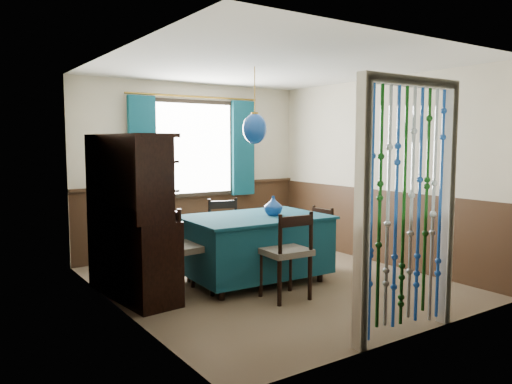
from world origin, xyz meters
TOP-DOWN VIEW (x-y plane):
  - floor at (0.00, 0.00)m, footprint 4.00×4.00m
  - ceiling at (0.00, 0.00)m, footprint 4.00×4.00m
  - wall_back at (0.00, 2.00)m, footprint 3.60×0.00m
  - wall_front at (0.00, -2.00)m, footprint 3.60×0.00m
  - wall_left at (-1.80, 0.00)m, footprint 0.00×4.00m
  - wall_right at (1.80, 0.00)m, footprint 0.00×4.00m
  - wainscot_back at (0.00, 1.99)m, footprint 3.60×0.00m
  - wainscot_front at (0.00, -1.99)m, footprint 3.60×0.00m
  - wainscot_left at (-1.79, 0.00)m, footprint 0.00×4.00m
  - wainscot_right at (1.79, 0.00)m, footprint 0.00×4.00m
  - window at (0.00, 1.95)m, footprint 1.32×0.12m
  - doorway at (0.00, -1.94)m, footprint 1.16×0.12m
  - dining_table at (-0.15, 0.13)m, footprint 1.68×1.19m
  - chair_near at (-0.24, -0.60)m, footprint 0.49×0.47m
  - chair_far at (-0.10, 0.86)m, footprint 0.53×0.51m
  - chair_left at (-1.07, 0.11)m, footprint 0.49×0.51m
  - chair_right at (0.77, 0.12)m, footprint 0.41×0.43m
  - sideboard at (-1.55, 0.39)m, footprint 0.59×1.36m
  - pendant_lamp at (-0.15, 0.13)m, footprint 0.28×0.28m
  - vase_table at (0.05, 0.04)m, footprint 0.24×0.24m
  - bowl_shelf at (-1.49, 0.11)m, footprint 0.22×0.22m
  - vase_sideboard at (-1.49, 0.70)m, footprint 0.21×0.21m

SIDE VIEW (x-z plane):
  - floor at x=0.00m, z-range 0.00..0.00m
  - chair_right at x=0.77m, z-range 0.03..0.85m
  - dining_table at x=-0.15m, z-range 0.06..0.85m
  - chair_far at x=-0.10m, z-range 0.03..0.93m
  - chair_near at x=-0.24m, z-range 0.03..0.96m
  - wainscot_back at x=0.00m, z-range -1.30..2.30m
  - wainscot_front at x=0.00m, z-range -1.30..2.30m
  - wainscot_left at x=-1.79m, z-range -1.50..2.50m
  - wainscot_right at x=1.79m, z-range -1.50..2.50m
  - chair_left at x=-1.07m, z-range 0.03..1.00m
  - sideboard at x=-1.55m, z-range -0.26..1.47m
  - vase_table at x=0.05m, z-range 0.79..0.99m
  - vase_sideboard at x=-1.49m, z-range 0.87..1.04m
  - doorway at x=0.00m, z-range -0.04..2.14m
  - bowl_shelf at x=-1.49m, z-range 1.18..1.24m
  - wall_back at x=0.00m, z-range -0.55..3.05m
  - wall_front at x=0.00m, z-range -0.55..3.05m
  - wall_left at x=-1.80m, z-range -0.75..3.25m
  - wall_right at x=1.80m, z-range -0.75..3.25m
  - window at x=0.00m, z-range 0.84..2.26m
  - pendant_lamp at x=-0.15m, z-range 1.36..2.24m
  - ceiling at x=0.00m, z-range 2.50..2.50m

